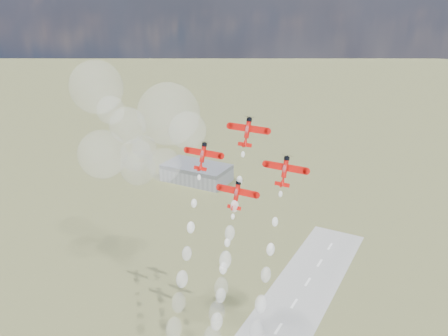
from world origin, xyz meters
TOP-DOWN VIEW (x-y plane):
  - hangar at (-120.00, 180.00)m, footprint 50.00×28.00m
  - plane_lead at (1.84, 10.15)m, footprint 12.29×5.50m
  - plane_left at (-11.50, 6.83)m, footprint 12.29×5.50m
  - plane_right at (15.19, 6.83)m, footprint 12.29×5.50m
  - plane_slot at (1.84, 3.50)m, footprint 12.29×5.50m
  - smoke_trail_lead at (1.94, -8.09)m, footprint 5.10×22.72m
  - smoke_trail_left at (-11.26, -11.28)m, footprint 5.30×22.58m
  - drifted_smoke_cloud at (-53.85, 26.48)m, footprint 58.00×30.51m

SIDE VIEW (x-z plane):
  - hangar at x=-120.00m, z-range 0.00..13.00m
  - smoke_trail_left at x=-11.26m, z-range 17.22..71.89m
  - smoke_trail_lead at x=1.94m, z-range 25.47..80.51m
  - plane_slot at x=1.84m, z-range 79.30..87.71m
  - drifted_smoke_cloud at x=-53.85m, z-range 65.33..115.76m
  - plane_left at x=-11.50m, z-range 88.03..96.44m
  - plane_right at x=15.19m, z-range 88.03..96.44m
  - plane_lead at x=1.84m, z-range 96.76..105.17m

